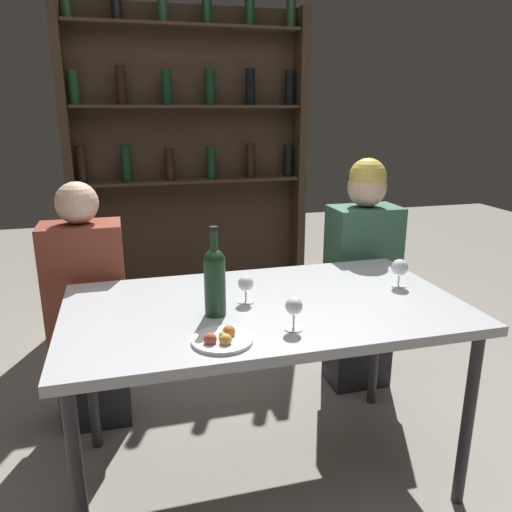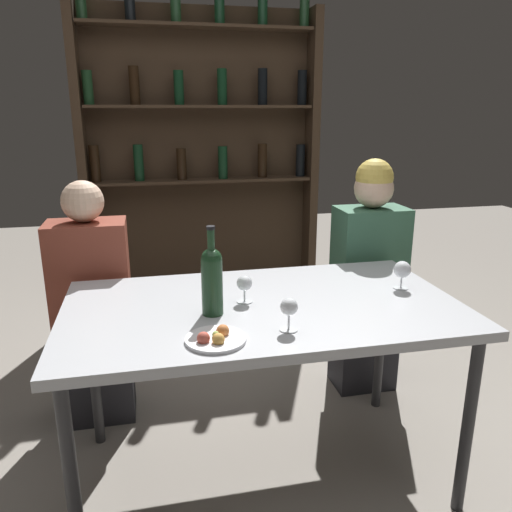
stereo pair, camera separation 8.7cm
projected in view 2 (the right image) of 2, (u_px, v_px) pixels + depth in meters
ground_plane at (262, 471)px, 2.08m from camera, size 10.00×10.00×0.00m
dining_table at (263, 318)px, 1.88m from camera, size 1.47×0.82×0.75m
wine_rack_wall at (201, 149)px, 3.60m from camera, size 1.70×0.21×2.24m
wine_bottle at (212, 278)px, 1.73m from camera, size 0.08×0.08×0.32m
wine_glass_0 at (244, 284)px, 1.86m from camera, size 0.06×0.06×0.10m
wine_glass_1 at (402, 270)px, 2.00m from camera, size 0.07×0.07×0.11m
wine_glass_2 at (289, 308)px, 1.62m from camera, size 0.06×0.06×0.11m
food_plate_0 at (216, 338)px, 1.56m from camera, size 0.19×0.19×0.05m
seated_person_left at (94, 312)px, 2.31m from camera, size 0.35×0.22×1.15m
seated_person_right at (368, 281)px, 2.57m from camera, size 0.34×0.22×1.22m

